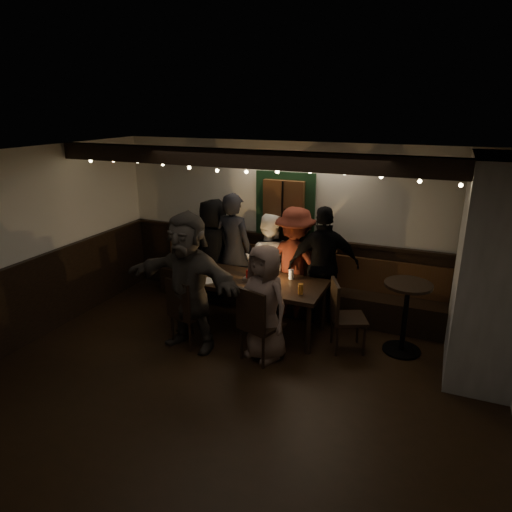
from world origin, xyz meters
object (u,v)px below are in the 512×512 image
at_px(chair_near_left, 185,309).
at_px(chair_near_right, 257,321).
at_px(person_d, 295,262).
at_px(high_top, 406,309).
at_px(person_b, 233,250).
at_px(person_e, 324,266).
at_px(dining_table, 250,284).
at_px(person_c, 268,262).
at_px(person_f, 188,281).
at_px(person_g, 264,303).
at_px(chair_end, 342,312).
at_px(person_a, 214,250).

xyz_separation_m(chair_near_left, chair_near_right, (1.04, 0.00, 0.02)).
bearing_deg(person_d, chair_near_left, 65.00).
height_order(high_top, person_b, person_b).
bearing_deg(person_e, dining_table, 14.09).
bearing_deg(person_c, person_e, 164.14).
bearing_deg(chair_near_right, person_e, 72.21).
bearing_deg(chair_near_left, person_d, 55.54).
bearing_deg(person_c, chair_near_left, 59.23).
bearing_deg(person_f, person_c, 77.28).
bearing_deg(chair_near_right, person_b, 124.30).
bearing_deg(person_f, chair_near_right, 4.98).
relative_size(chair_near_right, person_f, 0.54).
height_order(dining_table, person_d, person_d).
bearing_deg(person_g, high_top, 49.53).
distance_m(chair_end, person_a, 2.51).
relative_size(person_b, person_f, 0.99).
xyz_separation_m(dining_table, person_a, (-0.99, 0.78, 0.16)).
xyz_separation_m(dining_table, person_f, (-0.54, -0.77, 0.24)).
distance_m(person_e, person_f, 2.01).
height_order(dining_table, person_g, person_g).
xyz_separation_m(high_top, person_e, (-1.22, 0.47, 0.27)).
bearing_deg(dining_table, person_d, 58.99).
bearing_deg(chair_near_right, person_c, 106.32).
xyz_separation_m(chair_near_left, person_g, (1.08, 0.14, 0.22)).
height_order(person_c, person_g, person_c).
bearing_deg(person_b, person_c, -172.60).
height_order(person_f, person_g, person_f).
bearing_deg(person_f, dining_table, 61.17).
distance_m(dining_table, chair_near_right, 0.91).
relative_size(chair_near_right, person_b, 0.54).
distance_m(chair_near_right, person_g, 0.24).
bearing_deg(dining_table, person_b, 129.93).
bearing_deg(person_e, person_a, -25.91).
distance_m(person_f, person_g, 1.04).
bearing_deg(person_a, dining_table, 157.71).
relative_size(chair_end, person_c, 0.62).
bearing_deg(chair_near_left, person_c, 69.10).
bearing_deg(person_g, person_a, 158.32).
bearing_deg(person_c, chair_near_right, 96.46).
xyz_separation_m(chair_near_right, person_c, (-0.45, 1.53, 0.22)).
height_order(chair_near_right, person_e, person_e).
xyz_separation_m(dining_table, person_d, (0.43, 0.71, 0.16)).
distance_m(chair_near_left, chair_end, 2.08).
bearing_deg(person_a, person_e, -168.31).
bearing_deg(person_b, person_e, -176.83).
relative_size(person_a, person_c, 1.09).
bearing_deg(person_f, high_top, 25.95).
height_order(dining_table, person_a, person_a).
relative_size(chair_near_right, person_g, 0.66).
bearing_deg(person_b, person_a, -1.01).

